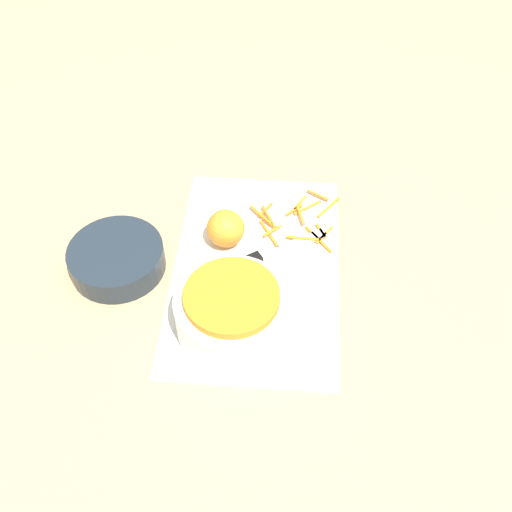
{
  "coord_description": "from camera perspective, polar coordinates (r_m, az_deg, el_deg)",
  "views": [
    {
      "loc": [
        -0.66,
        -0.05,
        0.8
      ],
      "look_at": [
        0.0,
        0.0,
        0.04
      ],
      "focal_mm": 42.0,
      "sensor_mm": 36.0,
      "label": 1
    }
  ],
  "objects": [
    {
      "name": "cutting_board",
      "position": [
        1.04,
        0.0,
        -1.19
      ],
      "size": [
        0.46,
        0.28,
        0.01
      ],
      "color": "silver",
      "rests_on": "ground_plane"
    },
    {
      "name": "orange_left",
      "position": [
        1.06,
        -2.91,
        2.64
      ],
      "size": [
        0.07,
        0.07,
        0.07
      ],
      "color": "orange",
      "rests_on": "cutting_board"
    },
    {
      "name": "bowl_speckled",
      "position": [
        0.94,
        -2.28,
        -5.14
      ],
      "size": [
        0.18,
        0.18,
        0.08
      ],
      "color": "silver",
      "rests_on": "cutting_board"
    },
    {
      "name": "knife",
      "position": [
        1.04,
        -0.77,
        -0.67
      ],
      "size": [
        0.15,
        0.21,
        0.02
      ],
      "rotation": [
        0.0,
        0.0,
        -0.98
      ],
      "color": "black",
      "rests_on": "cutting_board"
    },
    {
      "name": "bowl_dark",
      "position": [
        1.06,
        -13.11,
        -0.23
      ],
      "size": [
        0.16,
        0.16,
        0.05
      ],
      "color": "#1E2833",
      "rests_on": "ground_plane"
    },
    {
      "name": "peel_pile",
      "position": [
        1.11,
        3.9,
        3.48
      ],
      "size": [
        0.16,
        0.17,
        0.01
      ],
      "color": "orange",
      "rests_on": "cutting_board"
    },
    {
      "name": "ground_plane",
      "position": [
        1.04,
        0.0,
        -1.3
      ],
      "size": [
        4.0,
        4.0,
        0.0
      ],
      "primitive_type": "plane",
      "color": "tan"
    }
  ]
}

